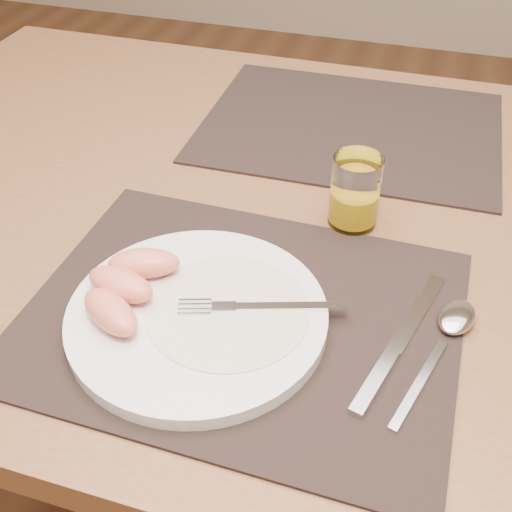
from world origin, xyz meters
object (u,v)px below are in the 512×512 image
object	(u,v)px
fork	(247,307)
knife	(394,350)
table	(298,252)
plate	(197,316)
placemat_near	(242,315)
spoon	(452,326)
juice_glass	(355,195)
placemat_far	(350,127)

from	to	relation	value
fork	knife	distance (m)	0.15
table	fork	bearing A→B (deg)	-90.42
plate	knife	size ratio (longest dim) A/B	1.25
knife	placemat_near	bearing A→B (deg)	177.72
placemat_near	plate	bearing A→B (deg)	-149.27
spoon	juice_glass	xyz separation A→B (m)	(-0.13, 0.15, 0.03)
placemat_far	knife	distance (m)	0.46
table	plate	world-z (taller)	plate
fork	juice_glass	bearing A→B (deg)	70.22
placemat_far	fork	size ratio (longest dim) A/B	2.63
fork	juice_glass	distance (m)	0.22
placemat_far	plate	distance (m)	0.47
plate	spoon	bearing A→B (deg)	14.48
spoon	table	bearing A→B (deg)	138.65
knife	spoon	bearing A→B (deg)	42.44
placemat_near	fork	xyz separation A→B (m)	(0.01, -0.01, 0.02)
placemat_far	fork	xyz separation A→B (m)	(-0.03, -0.45, 0.02)
table	placemat_far	xyz separation A→B (m)	(0.02, 0.22, 0.09)
placemat_near	plate	size ratio (longest dim) A/B	1.67
juice_glass	placemat_far	bearing A→B (deg)	100.91
plate	juice_glass	world-z (taller)	juice_glass
placemat_near	knife	distance (m)	0.16
juice_glass	plate	bearing A→B (deg)	-118.85
table	plate	bearing A→B (deg)	-101.65
fork	table	bearing A→B (deg)	89.58
plate	spoon	size ratio (longest dim) A/B	1.42
table	placemat_far	distance (m)	0.24
fork	knife	size ratio (longest dim) A/B	0.79
plate	juice_glass	xyz separation A→B (m)	(0.12, 0.22, 0.03)
plate	knife	world-z (taller)	plate
plate	fork	xyz separation A→B (m)	(0.05, 0.02, 0.01)
knife	spoon	size ratio (longest dim) A/B	1.14
plate	table	bearing A→B (deg)	78.35
spoon	juice_glass	bearing A→B (deg)	130.57
placemat_near	placemat_far	world-z (taller)	same
plate	knife	xyz separation A→B (m)	(0.20, 0.02, -0.01)
placemat_near	fork	world-z (taller)	fork
placemat_near	knife	bearing A→B (deg)	-2.28
placemat_far	juice_glass	distance (m)	0.25
fork	plate	bearing A→B (deg)	-159.34
table	placemat_far	world-z (taller)	placemat_far
fork	spoon	distance (m)	0.21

